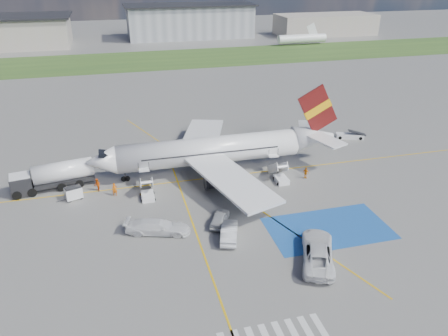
{
  "coord_description": "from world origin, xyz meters",
  "views": [
    {
      "loc": [
        -12.43,
        -42.05,
        28.08
      ],
      "look_at": [
        0.56,
        7.59,
        3.5
      ],
      "focal_mm": 35.0,
      "sensor_mm": 36.0,
      "label": 1
    }
  ],
  "objects_px": {
    "fuel_tanker": "(54,178)",
    "belt_loader": "(350,136)",
    "van_white_a": "(318,249)",
    "van_white_b": "(158,225)",
    "car_silver_a": "(220,218)",
    "car_silver_b": "(229,232)",
    "gpu_cart": "(74,194)",
    "airliner": "(219,149)"
  },
  "relations": [
    {
      "from": "fuel_tanker",
      "to": "belt_loader",
      "type": "height_order",
      "value": "fuel_tanker"
    },
    {
      "from": "van_white_a",
      "to": "van_white_b",
      "type": "relative_size",
      "value": 1.21
    },
    {
      "from": "car_silver_a",
      "to": "car_silver_b",
      "type": "xyz_separation_m",
      "value": [
        0.29,
        -3.12,
        0.09
      ]
    },
    {
      "from": "fuel_tanker",
      "to": "belt_loader",
      "type": "distance_m",
      "value": 48.47
    },
    {
      "from": "car_silver_a",
      "to": "van_white_b",
      "type": "xyz_separation_m",
      "value": [
        -7.27,
        -0.08,
        0.34
      ]
    },
    {
      "from": "car_silver_a",
      "to": "van_white_b",
      "type": "distance_m",
      "value": 7.28
    },
    {
      "from": "car_silver_a",
      "to": "van_white_a",
      "type": "relative_size",
      "value": 0.65
    },
    {
      "from": "car_silver_b",
      "to": "van_white_a",
      "type": "bearing_deg",
      "value": 160.5
    },
    {
      "from": "gpu_cart",
      "to": "car_silver_b",
      "type": "bearing_deg",
      "value": -56.98
    },
    {
      "from": "fuel_tanker",
      "to": "gpu_cart",
      "type": "relative_size",
      "value": 4.61
    },
    {
      "from": "car_silver_b",
      "to": "van_white_b",
      "type": "bearing_deg",
      "value": -4.11
    },
    {
      "from": "gpu_cart",
      "to": "van_white_a",
      "type": "distance_m",
      "value": 31.69
    },
    {
      "from": "car_silver_a",
      "to": "car_silver_b",
      "type": "distance_m",
      "value": 3.14
    },
    {
      "from": "van_white_a",
      "to": "gpu_cart",
      "type": "bearing_deg",
      "value": -14.44
    },
    {
      "from": "gpu_cart",
      "to": "van_white_b",
      "type": "distance_m",
      "value": 14.24
    },
    {
      "from": "airliner",
      "to": "fuel_tanker",
      "type": "xyz_separation_m",
      "value": [
        -22.89,
        0.39,
        -1.87
      ]
    },
    {
      "from": "belt_loader",
      "to": "car_silver_a",
      "type": "xyz_separation_m",
      "value": [
        -28.54,
        -20.65,
        0.37
      ]
    },
    {
      "from": "belt_loader",
      "to": "gpu_cart",
      "type": "bearing_deg",
      "value": -147.17
    },
    {
      "from": "gpu_cart",
      "to": "car_silver_b",
      "type": "height_order",
      "value": "gpu_cart"
    },
    {
      "from": "airliner",
      "to": "van_white_a",
      "type": "bearing_deg",
      "value": -78.41
    },
    {
      "from": "car_silver_a",
      "to": "van_white_b",
      "type": "height_order",
      "value": "van_white_b"
    },
    {
      "from": "car_silver_a",
      "to": "van_white_a",
      "type": "height_order",
      "value": "van_white_a"
    },
    {
      "from": "fuel_tanker",
      "to": "belt_loader",
      "type": "bearing_deg",
      "value": -2.05
    },
    {
      "from": "fuel_tanker",
      "to": "car_silver_a",
      "type": "bearing_deg",
      "value": -45.83
    },
    {
      "from": "gpu_cart",
      "to": "van_white_a",
      "type": "height_order",
      "value": "van_white_a"
    },
    {
      "from": "belt_loader",
      "to": "van_white_b",
      "type": "bearing_deg",
      "value": -129.76
    },
    {
      "from": "car_silver_a",
      "to": "van_white_a",
      "type": "bearing_deg",
      "value": 158.82
    },
    {
      "from": "fuel_tanker",
      "to": "van_white_b",
      "type": "xyz_separation_m",
      "value": [
        12.22,
        -14.34,
        -0.44
      ]
    },
    {
      "from": "airliner",
      "to": "fuel_tanker",
      "type": "bearing_deg",
      "value": 179.02
    },
    {
      "from": "belt_loader",
      "to": "van_white_b",
      "type": "distance_m",
      "value": 41.39
    },
    {
      "from": "gpu_cart",
      "to": "belt_loader",
      "type": "xyz_separation_m",
      "value": [
        45.38,
        10.2,
        -0.4
      ]
    },
    {
      "from": "van_white_b",
      "to": "van_white_a",
      "type": "bearing_deg",
      "value": -102.87
    },
    {
      "from": "airliner",
      "to": "van_white_a",
      "type": "relative_size",
      "value": 5.51
    },
    {
      "from": "airliner",
      "to": "van_white_b",
      "type": "bearing_deg",
      "value": -127.41
    },
    {
      "from": "gpu_cart",
      "to": "car_silver_a",
      "type": "distance_m",
      "value": 19.82
    },
    {
      "from": "car_silver_a",
      "to": "van_white_a",
      "type": "xyz_separation_m",
      "value": [
        8.11,
        -9.08,
        0.51
      ]
    },
    {
      "from": "gpu_cart",
      "to": "airliner",
      "type": "bearing_deg",
      "value": -8.99
    },
    {
      "from": "belt_loader",
      "to": "van_white_b",
      "type": "relative_size",
      "value": 0.93
    },
    {
      "from": "belt_loader",
      "to": "car_silver_b",
      "type": "distance_m",
      "value": 36.93
    },
    {
      "from": "gpu_cart",
      "to": "car_silver_a",
      "type": "relative_size",
      "value": 0.54
    },
    {
      "from": "car_silver_b",
      "to": "van_white_a",
      "type": "xyz_separation_m",
      "value": [
        7.82,
        -5.96,
        0.42
      ]
    },
    {
      "from": "airliner",
      "to": "gpu_cart",
      "type": "height_order",
      "value": "airliner"
    }
  ]
}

